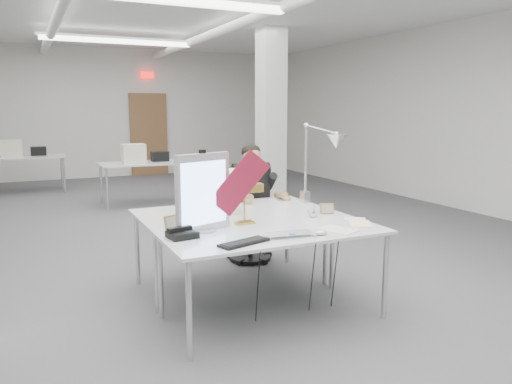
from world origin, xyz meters
The scene contains 22 objects.
room_shell centered at (0.04, 0.13, 1.69)m, with size 10.04×14.04×3.24m.
desk_main centered at (0.00, -2.50, 0.74)m, with size 1.80×0.90×0.03m, color silver.
desk_second centered at (0.00, -1.60, 0.74)m, with size 1.80×0.90×0.03m, color silver.
bg_desk_a centered at (0.20, 3.00, 0.74)m, with size 1.60×0.80×0.03m, color silver.
bg_desk_b centered at (-1.80, 5.20, 0.74)m, with size 1.60×0.80×0.03m, color silver.
office_chair centered at (0.50, -0.95, 0.51)m, with size 0.50×0.50×1.02m, color black, non-canonical shape.
seated_person centered at (0.50, -1.00, 0.90)m, with size 0.45×0.56×0.84m, color black, non-canonical shape.
monitor centered at (-0.52, -2.29, 1.07)m, with size 0.51×0.05×0.63m, color silver.
pennant centered at (-0.22, -2.32, 1.13)m, with size 0.53×0.01×0.22m, color maroon.
keyboard centered at (-0.38, -2.78, 0.76)m, with size 0.40×0.13×0.02m, color black.
laptop centered at (0.02, -2.78, 0.77)m, with size 0.37×0.24×0.03m, color silver.
mouse centered at (0.27, -2.80, 0.77)m, with size 0.10×0.06×0.04m, color silver.
bankers_lamp centered at (-0.11, -2.19, 0.91)m, with size 0.27×0.11×0.31m, color gold, non-canonical shape.
desk_phone centered at (-0.74, -2.42, 0.78)m, with size 0.21×0.19×0.05m, color black.
picture_frame_left centered at (-0.73, -2.12, 0.81)m, with size 0.15×0.01×0.12m, color #A17445.
picture_frame_right centered at (0.74, -2.15, 0.81)m, with size 0.13×0.01×0.10m, color #9F7244.
desk_clock centered at (0.55, -2.21, 0.81)m, with size 0.10×0.10×0.03m, color #B0AFB4.
paper_stack_a centered at (0.48, -2.71, 0.76)m, with size 0.21×0.30×0.01m, color silver.
paper_stack_b centered at (0.77, -2.62, 0.76)m, with size 0.17×0.24×0.01m, color #FFDB98.
paper_stack_c centered at (0.84, -2.45, 0.76)m, with size 0.19×0.13×0.01m, color silver.
beige_monitor centered at (-0.17, -1.61, 0.95)m, with size 0.42×0.39×0.39m, color beige.
architect_lamp centered at (0.85, -1.82, 1.19)m, with size 0.23×0.67×0.86m, color silver, non-canonical shape.
Camera 1 is at (-1.79, -6.00, 1.73)m, focal length 35.00 mm.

